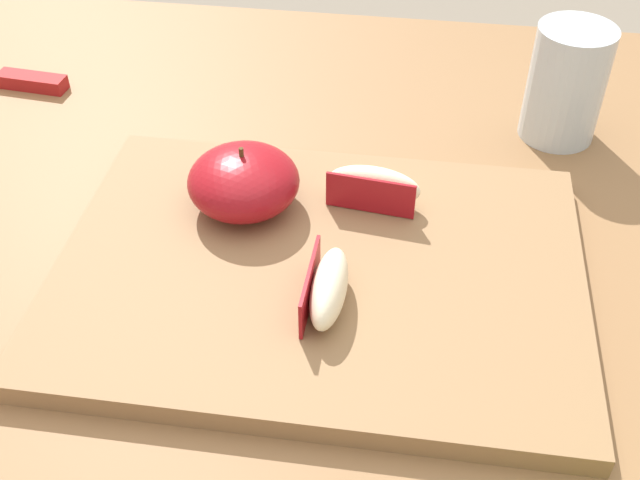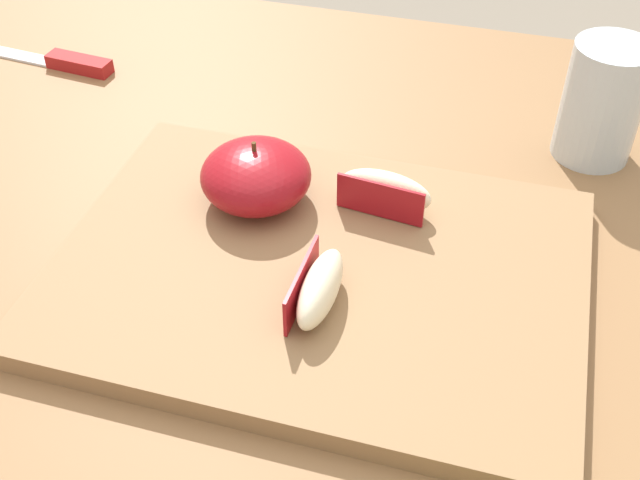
{
  "view_description": "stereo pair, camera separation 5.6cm",
  "coord_description": "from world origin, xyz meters",
  "px_view_note": "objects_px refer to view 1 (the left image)",
  "views": [
    {
      "loc": [
        -0.02,
        -0.41,
        1.13
      ],
      "look_at": [
        -0.08,
        0.0,
        0.76
      ],
      "focal_mm": 44.16,
      "sensor_mm": 36.0,
      "label": 1
    },
    {
      "loc": [
        0.04,
        -0.4,
        1.13
      ],
      "look_at": [
        -0.08,
        0.0,
        0.76
      ],
      "focal_mm": 44.16,
      "sensor_mm": 36.0,
      "label": 2
    }
  ],
  "objects_px": {
    "cutting_board": "(320,269)",
    "drinking_glass_water": "(566,84)",
    "paring_knife": "(20,81)",
    "apple_half_skin_up": "(244,181)",
    "apple_wedge_front": "(374,186)",
    "apple_wedge_middle": "(327,288)"
  },
  "relations": [
    {
      "from": "cutting_board",
      "to": "apple_half_skin_up",
      "type": "height_order",
      "value": "apple_half_skin_up"
    },
    {
      "from": "cutting_board",
      "to": "apple_half_skin_up",
      "type": "xyz_separation_m",
      "value": [
        -0.07,
        0.05,
        0.03
      ]
    },
    {
      "from": "apple_wedge_front",
      "to": "paring_knife",
      "type": "distance_m",
      "value": 0.4
    },
    {
      "from": "paring_knife",
      "to": "drinking_glass_water",
      "type": "height_order",
      "value": "drinking_glass_water"
    },
    {
      "from": "drinking_glass_water",
      "to": "cutting_board",
      "type": "bearing_deg",
      "value": -130.39
    },
    {
      "from": "cutting_board",
      "to": "apple_wedge_middle",
      "type": "xyz_separation_m",
      "value": [
        0.01,
        -0.04,
        0.03
      ]
    },
    {
      "from": "apple_half_skin_up",
      "to": "paring_knife",
      "type": "bearing_deg",
      "value": 146.91
    },
    {
      "from": "apple_wedge_front",
      "to": "drinking_glass_water",
      "type": "height_order",
      "value": "drinking_glass_water"
    },
    {
      "from": "cutting_board",
      "to": "drinking_glass_water",
      "type": "relative_size",
      "value": 3.63
    },
    {
      "from": "paring_knife",
      "to": "apple_half_skin_up",
      "type": "bearing_deg",
      "value": -33.09
    },
    {
      "from": "apple_wedge_middle",
      "to": "apple_half_skin_up",
      "type": "bearing_deg",
      "value": 128.79
    },
    {
      "from": "apple_half_skin_up",
      "to": "apple_wedge_front",
      "type": "bearing_deg",
      "value": 10.32
    },
    {
      "from": "apple_half_skin_up",
      "to": "drinking_glass_water",
      "type": "relative_size",
      "value": 0.82
    },
    {
      "from": "apple_wedge_front",
      "to": "paring_knife",
      "type": "relative_size",
      "value": 0.47
    },
    {
      "from": "cutting_board",
      "to": "drinking_glass_water",
      "type": "distance_m",
      "value": 0.29
    },
    {
      "from": "apple_wedge_front",
      "to": "paring_knife",
      "type": "xyz_separation_m",
      "value": [
        -0.37,
        0.16,
        -0.03
      ]
    },
    {
      "from": "apple_wedge_front",
      "to": "drinking_glass_water",
      "type": "relative_size",
      "value": 0.72
    },
    {
      "from": "apple_half_skin_up",
      "to": "apple_wedge_middle",
      "type": "bearing_deg",
      "value": -51.21
    },
    {
      "from": "cutting_board",
      "to": "apple_wedge_front",
      "type": "distance_m",
      "value": 0.08
    },
    {
      "from": "cutting_board",
      "to": "drinking_glass_water",
      "type": "xyz_separation_m",
      "value": [
        0.19,
        0.22,
        0.04
      ]
    },
    {
      "from": "apple_wedge_middle",
      "to": "apple_wedge_front",
      "type": "bearing_deg",
      "value": 80.04
    },
    {
      "from": "cutting_board",
      "to": "apple_wedge_front",
      "type": "xyz_separation_m",
      "value": [
        0.03,
        0.07,
        0.03
      ]
    }
  ]
}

